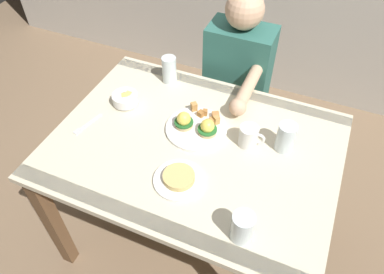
# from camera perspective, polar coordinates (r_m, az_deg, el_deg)

# --- Properties ---
(ground_plane) EXTENTS (6.00, 6.00, 0.00)m
(ground_plane) POSITION_cam_1_polar(r_m,az_deg,el_deg) (2.15, 0.25, -14.50)
(ground_plane) COLOR #7F664C
(dining_table) EXTENTS (1.20, 0.90, 0.74)m
(dining_table) POSITION_cam_1_polar(r_m,az_deg,el_deg) (1.63, 0.32, -3.64)
(dining_table) COLOR beige
(dining_table) RESTS_ON ground_plane
(eggs_benedict_plate) EXTENTS (0.27, 0.27, 0.09)m
(eggs_benedict_plate) POSITION_cam_1_polar(r_m,az_deg,el_deg) (1.59, 0.74, 1.75)
(eggs_benedict_plate) COLOR white
(eggs_benedict_plate) RESTS_ON dining_table
(fruit_bowl) EXTENTS (0.12, 0.12, 0.06)m
(fruit_bowl) POSITION_cam_1_polar(r_m,az_deg,el_deg) (1.74, -10.35, 5.86)
(fruit_bowl) COLOR white
(fruit_bowl) RESTS_ON dining_table
(coffee_mug) EXTENTS (0.11, 0.08, 0.09)m
(coffee_mug) POSITION_cam_1_polar(r_m,az_deg,el_deg) (1.53, 8.87, 0.21)
(coffee_mug) COLOR white
(coffee_mug) RESTS_ON dining_table
(fork) EXTENTS (0.06, 0.15, 0.00)m
(fork) POSITION_cam_1_polar(r_m,az_deg,el_deg) (1.69, -16.15, 1.79)
(fork) COLOR silver
(fork) RESTS_ON dining_table
(water_glass_near) EXTENTS (0.08, 0.08, 0.12)m
(water_glass_near) POSITION_cam_1_polar(r_m,az_deg,el_deg) (1.27, 7.83, -13.92)
(water_glass_near) COLOR silver
(water_glass_near) RESTS_ON dining_table
(water_glass_far) EXTENTS (0.08, 0.08, 0.13)m
(water_glass_far) POSITION_cam_1_polar(r_m,az_deg,el_deg) (1.54, 14.34, -0.28)
(water_glass_far) COLOR silver
(water_glass_far) RESTS_ON dining_table
(water_glass_extra) EXTENTS (0.07, 0.07, 0.14)m
(water_glass_extra) POSITION_cam_1_polar(r_m,az_deg,el_deg) (1.83, -3.56, 10.25)
(water_glass_extra) COLOR silver
(water_glass_extra) RESTS_ON dining_table
(side_plate) EXTENTS (0.20, 0.20, 0.04)m
(side_plate) POSITION_cam_1_polar(r_m,az_deg,el_deg) (1.42, -2.05, -6.49)
(side_plate) COLOR white
(side_plate) RESTS_ON dining_table
(diner_person) EXTENTS (0.34, 0.54, 1.14)m
(diner_person) POSITION_cam_1_polar(r_m,az_deg,el_deg) (2.03, 6.91, 8.78)
(diner_person) COLOR #33333D
(diner_person) RESTS_ON ground_plane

